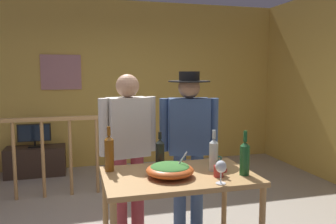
{
  "coord_description": "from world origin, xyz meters",
  "views": [
    {
      "loc": [
        -0.63,
        -3.17,
        1.64
      ],
      "look_at": [
        0.16,
        -0.28,
        1.27
      ],
      "focal_mm": 36.19,
      "sensor_mm": 36.0,
      "label": 1
    }
  ],
  "objects_px": {
    "wine_bottle_amber": "(109,153)",
    "mug_red": "(219,171)",
    "wine_bottle_clear": "(214,154)",
    "person_standing_right": "(189,136)",
    "framed_picture": "(61,72)",
    "flat_screen_tv": "(34,133)",
    "mug_teal": "(214,159)",
    "stair_railing": "(47,148)",
    "wine_bottle_dark": "(160,152)",
    "tv_console": "(36,161)",
    "serving_table": "(179,184)",
    "wine_bottle_green": "(245,157)",
    "wine_glass": "(221,168)",
    "salad_bowl": "(170,169)",
    "person_standing_left": "(128,142)"
  },
  "relations": [
    {
      "from": "salad_bowl",
      "to": "wine_glass",
      "type": "bearing_deg",
      "value": -39.83
    },
    {
      "from": "framed_picture",
      "to": "serving_table",
      "type": "xyz_separation_m",
      "value": [
        1.01,
        -3.3,
        -0.9
      ]
    },
    {
      "from": "wine_bottle_green",
      "to": "person_standing_left",
      "type": "bearing_deg",
      "value": 134.44
    },
    {
      "from": "wine_bottle_dark",
      "to": "serving_table",
      "type": "bearing_deg",
      "value": -71.43
    },
    {
      "from": "wine_bottle_clear",
      "to": "wine_bottle_amber",
      "type": "relative_size",
      "value": 0.92
    },
    {
      "from": "framed_picture",
      "to": "mug_red",
      "type": "relative_size",
      "value": 5.58
    },
    {
      "from": "framed_picture",
      "to": "tv_console",
      "type": "height_order",
      "value": "framed_picture"
    },
    {
      "from": "stair_railing",
      "to": "wine_bottle_clear",
      "type": "xyz_separation_m",
      "value": [
        1.48,
        -1.96,
        0.29
      ]
    },
    {
      "from": "framed_picture",
      "to": "flat_screen_tv",
      "type": "xyz_separation_m",
      "value": [
        -0.42,
        -0.32,
        -0.95
      ]
    },
    {
      "from": "wine_bottle_amber",
      "to": "person_standing_right",
      "type": "height_order",
      "value": "person_standing_right"
    },
    {
      "from": "wine_bottle_green",
      "to": "wine_bottle_dark",
      "type": "distance_m",
      "value": 0.74
    },
    {
      "from": "stair_railing",
      "to": "wine_bottle_green",
      "type": "distance_m",
      "value": 2.73
    },
    {
      "from": "wine_bottle_green",
      "to": "salad_bowl",
      "type": "bearing_deg",
      "value": 168.95
    },
    {
      "from": "wine_bottle_amber",
      "to": "mug_red",
      "type": "height_order",
      "value": "wine_bottle_amber"
    },
    {
      "from": "serving_table",
      "to": "wine_bottle_clear",
      "type": "xyz_separation_m",
      "value": [
        0.31,
        0.01,
        0.23
      ]
    },
    {
      "from": "tv_console",
      "to": "wine_bottle_dark",
      "type": "bearing_deg",
      "value": -63.88
    },
    {
      "from": "stair_railing",
      "to": "serving_table",
      "type": "xyz_separation_m",
      "value": [
        1.17,
        -1.97,
        0.06
      ]
    },
    {
      "from": "flat_screen_tv",
      "to": "mug_teal",
      "type": "relative_size",
      "value": 4.05
    },
    {
      "from": "flat_screen_tv",
      "to": "wine_bottle_amber",
      "type": "height_order",
      "value": "wine_bottle_amber"
    },
    {
      "from": "wine_glass",
      "to": "wine_bottle_green",
      "type": "distance_m",
      "value": 0.31
    },
    {
      "from": "person_standing_left",
      "to": "stair_railing",
      "type": "bearing_deg",
      "value": -67.83
    },
    {
      "from": "wine_bottle_dark",
      "to": "wine_bottle_amber",
      "type": "relative_size",
      "value": 0.81
    },
    {
      "from": "wine_bottle_amber",
      "to": "mug_teal",
      "type": "xyz_separation_m",
      "value": [
        0.93,
        -0.03,
        -0.11
      ]
    },
    {
      "from": "wine_bottle_amber",
      "to": "stair_railing",
      "type": "bearing_deg",
      "value": 110.16
    },
    {
      "from": "tv_console",
      "to": "wine_bottle_clear",
      "type": "bearing_deg",
      "value": -59.9
    },
    {
      "from": "serving_table",
      "to": "mug_red",
      "type": "distance_m",
      "value": 0.35
    },
    {
      "from": "serving_table",
      "to": "wine_bottle_clear",
      "type": "relative_size",
      "value": 3.51
    },
    {
      "from": "wine_glass",
      "to": "person_standing_left",
      "type": "distance_m",
      "value": 1.12
    },
    {
      "from": "salad_bowl",
      "to": "person_standing_left",
      "type": "xyz_separation_m",
      "value": [
        -0.22,
        0.72,
        0.09
      ]
    },
    {
      "from": "tv_console",
      "to": "mug_teal",
      "type": "xyz_separation_m",
      "value": [
        1.83,
        -2.81,
        0.62
      ]
    },
    {
      "from": "framed_picture",
      "to": "tv_console",
      "type": "bearing_deg",
      "value": -145.39
    },
    {
      "from": "wine_bottle_dark",
      "to": "person_standing_right",
      "type": "bearing_deg",
      "value": 44.61
    },
    {
      "from": "wine_bottle_green",
      "to": "stair_railing",
      "type": "bearing_deg",
      "value": 128.24
    },
    {
      "from": "framed_picture",
      "to": "person_standing_right",
      "type": "bearing_deg",
      "value": -63.28
    },
    {
      "from": "stair_railing",
      "to": "wine_bottle_green",
      "type": "height_order",
      "value": "wine_bottle_green"
    },
    {
      "from": "stair_railing",
      "to": "wine_bottle_dark",
      "type": "bearing_deg",
      "value": -57.41
    },
    {
      "from": "tv_console",
      "to": "stair_railing",
      "type": "bearing_deg",
      "value": -76.02
    },
    {
      "from": "wine_bottle_clear",
      "to": "salad_bowl",
      "type": "bearing_deg",
      "value": -172.0
    },
    {
      "from": "salad_bowl",
      "to": "mug_red",
      "type": "height_order",
      "value": "salad_bowl"
    },
    {
      "from": "person_standing_left",
      "to": "flat_screen_tv",
      "type": "bearing_deg",
      "value": -75.54
    },
    {
      "from": "stair_railing",
      "to": "flat_screen_tv",
      "type": "relative_size",
      "value": 5.76
    },
    {
      "from": "person_standing_right",
      "to": "wine_bottle_dark",
      "type": "bearing_deg",
      "value": 56.05
    },
    {
      "from": "wine_glass",
      "to": "wine_bottle_clear",
      "type": "distance_m",
      "value": 0.33
    },
    {
      "from": "person_standing_left",
      "to": "person_standing_right",
      "type": "relative_size",
      "value": 0.98
    },
    {
      "from": "serving_table",
      "to": "wine_bottle_amber",
      "type": "height_order",
      "value": "wine_bottle_amber"
    },
    {
      "from": "serving_table",
      "to": "wine_bottle_dark",
      "type": "height_order",
      "value": "wine_bottle_dark"
    },
    {
      "from": "salad_bowl",
      "to": "person_standing_left",
      "type": "relative_size",
      "value": 0.24
    },
    {
      "from": "wine_bottle_clear",
      "to": "person_standing_right",
      "type": "relative_size",
      "value": 0.21
    },
    {
      "from": "flat_screen_tv",
      "to": "wine_glass",
      "type": "xyz_separation_m",
      "value": [
        1.66,
        -3.29,
        0.25
      ]
    },
    {
      "from": "tv_console",
      "to": "salad_bowl",
      "type": "height_order",
      "value": "salad_bowl"
    }
  ]
}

